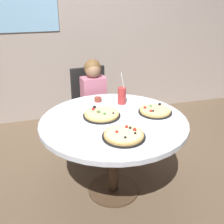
# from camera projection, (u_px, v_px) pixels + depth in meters

# --- Properties ---
(ground_plane) EXTENTS (8.00, 8.00, 0.00)m
(ground_plane) POSITION_uv_depth(u_px,v_px,m) (113.00, 190.00, 2.62)
(ground_plane) COLOR brown
(wall_with_window) EXTENTS (5.20, 0.14, 2.90)m
(wall_with_window) POSITION_uv_depth(u_px,v_px,m) (75.00, 14.00, 3.66)
(wall_with_window) COLOR #A8998E
(wall_with_window) RESTS_ON ground_plane
(dining_table) EXTENTS (1.25, 1.25, 0.75)m
(dining_table) POSITION_uv_depth(u_px,v_px,m) (114.00, 130.00, 2.35)
(dining_table) COLOR silver
(dining_table) RESTS_ON ground_plane
(chair_wooden) EXTENTS (0.45, 0.45, 0.95)m
(chair_wooden) POSITION_uv_depth(u_px,v_px,m) (91.00, 104.00, 3.19)
(chair_wooden) COLOR black
(chair_wooden) RESTS_ON ground_plane
(diner_child) EXTENTS (0.29, 0.42, 1.08)m
(diner_child) POSITION_uv_depth(u_px,v_px,m) (96.00, 114.00, 3.06)
(diner_child) COLOR #3F4766
(diner_child) RESTS_ON ground_plane
(pizza_veggie) EXTENTS (0.32, 0.32, 0.05)m
(pizza_veggie) POSITION_uv_depth(u_px,v_px,m) (102.00, 114.00, 2.37)
(pizza_veggie) COLOR black
(pizza_veggie) RESTS_ON dining_table
(pizza_cheese) EXTENTS (0.33, 0.33, 0.05)m
(pizza_cheese) POSITION_uv_depth(u_px,v_px,m) (124.00, 135.00, 2.04)
(pizza_cheese) COLOR black
(pizza_cheese) RESTS_ON dining_table
(pizza_pepperoni) EXTENTS (0.30, 0.30, 0.05)m
(pizza_pepperoni) POSITION_uv_depth(u_px,v_px,m) (155.00, 111.00, 2.44)
(pizza_pepperoni) COLOR black
(pizza_pepperoni) RESTS_ON dining_table
(soda_cup) EXTENTS (0.08, 0.08, 0.31)m
(soda_cup) POSITION_uv_depth(u_px,v_px,m) (122.00, 96.00, 2.61)
(soda_cup) COLOR #B73333
(soda_cup) RESTS_ON dining_table
(sauce_bowl) EXTENTS (0.07, 0.07, 0.04)m
(sauce_bowl) POSITION_uv_depth(u_px,v_px,m) (98.00, 99.00, 2.68)
(sauce_bowl) COLOR brown
(sauce_bowl) RESTS_ON dining_table
(plate_small) EXTENTS (0.18, 0.18, 0.01)m
(plate_small) POSITION_uv_depth(u_px,v_px,m) (77.00, 106.00, 2.57)
(plate_small) COLOR white
(plate_small) RESTS_ON dining_table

